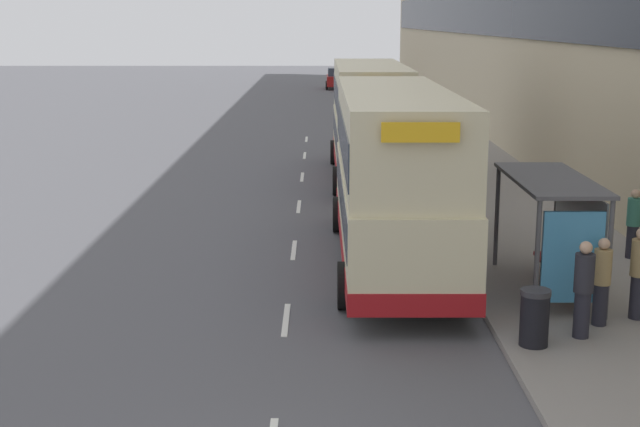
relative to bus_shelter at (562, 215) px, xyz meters
name	(u,v)px	position (x,y,z in m)	size (l,w,h in m)	color
pavement	(430,132)	(0.73, 29.09, -1.81)	(5.00, 93.00, 0.14)	gray
lane_mark_1	(287,320)	(-5.77, -1.29, -1.87)	(0.12, 2.00, 0.01)	silver
lane_mark_2	(295,250)	(-5.77, 4.27, -1.87)	(0.12, 2.00, 0.01)	silver
lane_mark_3	(300,207)	(-5.77, 9.82, -1.87)	(0.12, 2.00, 0.01)	silver
lane_mark_4	(303,177)	(-5.77, 15.38, -1.87)	(0.12, 2.00, 0.01)	silver
lane_mark_5	(306,155)	(-5.77, 20.93, -1.87)	(0.12, 2.00, 0.01)	silver
lane_mark_6	(307,139)	(-5.77, 26.49, -1.87)	(0.12, 2.00, 0.01)	silver
bus_shelter	(562,215)	(0.00, 0.00, 0.00)	(1.60, 4.20, 2.48)	#4C4C51
double_decker_bus_near	(395,174)	(-3.30, 2.74, 0.41)	(2.85, 10.69, 4.30)	beige
double_decker_bus_ahead	(370,119)	(-3.23, 15.03, 0.41)	(2.85, 10.49, 4.30)	beige
car_0	(338,78)	(-3.62, 60.48, -0.98)	(1.92, 4.41, 1.83)	maroon
pedestrian_at_shelter	(584,289)	(-0.25, -2.67, -0.80)	(0.36, 0.36, 1.84)	#23232D
pedestrian_1	(640,273)	(1.16, -1.60, -0.80)	(0.36, 0.36, 1.84)	#23232D
pedestrian_2	(472,224)	(-1.37, 2.99, -0.87)	(0.34, 0.34, 1.69)	#23232D
pedestrian_3	(634,223)	(2.62, 2.98, -0.85)	(0.34, 0.34, 1.73)	#23232D
pedestrian_4	(603,281)	(0.31, -1.98, -0.85)	(0.34, 0.34, 1.73)	#23232D
litter_bin	(535,317)	(-1.22, -3.09, -1.21)	(0.55, 0.55, 1.05)	black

